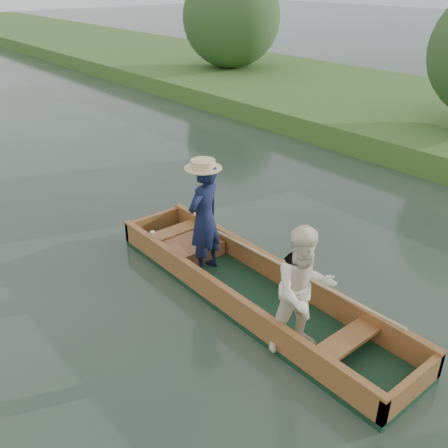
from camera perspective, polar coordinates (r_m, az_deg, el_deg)
ground at (r=7.07m, az=3.15°, el=-8.60°), size 120.00×120.00×0.00m
trees_far at (r=14.14m, az=-22.49°, el=18.24°), size 23.00×17.58×4.51m
punt at (r=6.65m, az=2.92°, el=-5.16°), size 1.32×5.00×1.80m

